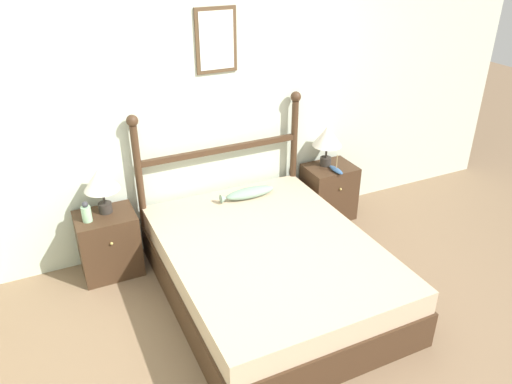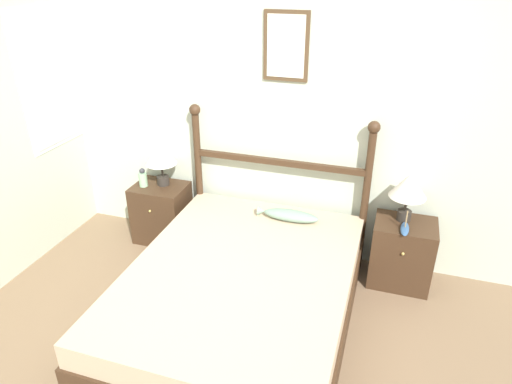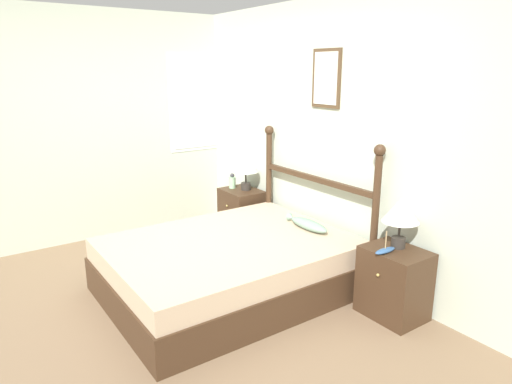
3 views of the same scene
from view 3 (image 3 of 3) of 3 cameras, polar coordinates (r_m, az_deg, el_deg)
name	(u,v)px [view 3 (image 3 of 3)]	position (r m, az deg, el deg)	size (l,w,h in m)	color
ground_plane	(168,316)	(3.85, -10.93, -14.99)	(16.00, 16.00, 0.00)	#7A6047
wall_back	(332,139)	(4.36, 9.47, 6.57)	(6.40, 0.08, 2.55)	beige
wall_left	(83,128)	(5.41, -20.79, 7.46)	(0.08, 6.40, 2.55)	beige
bed	(229,266)	(4.06, -3.42, -9.27)	(1.56, 2.04, 0.48)	#3D2819
headboard	(315,192)	(4.45, 7.38, 0.02)	(1.60, 0.10, 1.33)	#3D2819
nightstand_left	(242,213)	(5.34, -1.80, -2.65)	(0.48, 0.40, 0.56)	#3D2819
nightstand_right	(394,283)	(3.83, 16.85, -10.83)	(0.48, 0.40, 0.56)	#3D2819
table_lamp_left	(246,165)	(5.19, -1.30, 3.40)	(0.29, 0.29, 0.41)	#2D2823
table_lamp_right	(401,212)	(3.67, 17.66, -2.37)	(0.29, 0.29, 0.41)	#2D2823
bottle	(232,182)	(5.33, -2.98, 1.31)	(0.08, 0.08, 0.18)	#99C699
model_boat	(385,250)	(3.63, 15.84, -7.03)	(0.06, 0.21, 0.17)	#335684
fish_pillow	(308,224)	(4.25, 6.48, -4.01)	(0.52, 0.14, 0.09)	gray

